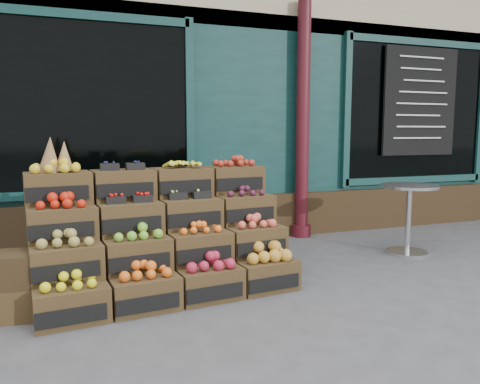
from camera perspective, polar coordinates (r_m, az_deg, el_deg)
name	(u,v)px	position (r m, az deg, el deg)	size (l,w,h in m)	color
ground	(287,293)	(4.36, 5.74, -12.15)	(60.00, 60.00, 0.00)	#474749
shop_facade	(169,81)	(9.04, -8.60, 13.28)	(12.00, 6.24, 4.80)	#0E3230
crate_display	(161,242)	(4.43, -9.64, -6.04)	(2.36, 1.33, 1.42)	#413019
spare_crates	(7,286)	(4.15, -26.56, -10.19)	(0.55, 0.41, 0.52)	#413019
bistro_table	(408,211)	(5.91, 19.85, -2.20)	(0.66, 0.66, 0.83)	silver
shopkeeper	(75,168)	(6.46, -19.43, 2.78)	(0.72, 0.47, 1.97)	#164D25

